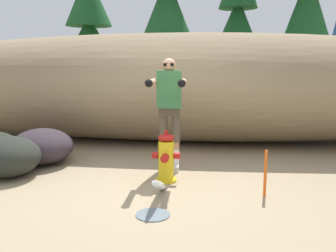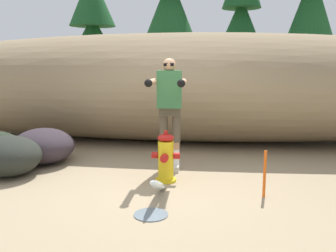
{
  "view_description": "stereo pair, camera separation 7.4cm",
  "coord_description": "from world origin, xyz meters",
  "px_view_note": "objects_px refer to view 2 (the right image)",
  "views": [
    {
      "loc": [
        0.75,
        -4.79,
        1.63
      ],
      "look_at": [
        0.13,
        0.49,
        0.75
      ],
      "focal_mm": 39.1,
      "sensor_mm": 36.0,
      "label": 1
    },
    {
      "loc": [
        0.82,
        -4.78,
        1.63
      ],
      "look_at": [
        0.13,
        0.49,
        0.75
      ],
      "focal_mm": 39.1,
      "sensor_mm": 36.0,
      "label": 2
    }
  ],
  "objects_px": {
    "boulder_mid": "(43,146)",
    "survey_stake": "(265,174)",
    "utility_worker": "(169,100)",
    "fire_hydrant": "(166,158)",
    "boulder_large": "(8,156)"
  },
  "relations": [
    {
      "from": "fire_hydrant",
      "to": "survey_stake",
      "type": "distance_m",
      "value": 1.39
    },
    {
      "from": "boulder_large",
      "to": "survey_stake",
      "type": "relative_size",
      "value": 1.71
    },
    {
      "from": "boulder_mid",
      "to": "survey_stake",
      "type": "relative_size",
      "value": 1.88
    },
    {
      "from": "fire_hydrant",
      "to": "boulder_large",
      "type": "xyz_separation_m",
      "value": [
        -2.38,
        -0.02,
        -0.04
      ]
    },
    {
      "from": "utility_worker",
      "to": "boulder_large",
      "type": "height_order",
      "value": "utility_worker"
    },
    {
      "from": "survey_stake",
      "to": "utility_worker",
      "type": "bearing_deg",
      "value": 143.27
    },
    {
      "from": "utility_worker",
      "to": "boulder_mid",
      "type": "relative_size",
      "value": 1.54
    },
    {
      "from": "utility_worker",
      "to": "boulder_large",
      "type": "distance_m",
      "value": 2.56
    },
    {
      "from": "boulder_large",
      "to": "boulder_mid",
      "type": "height_order",
      "value": "boulder_large"
    },
    {
      "from": "boulder_mid",
      "to": "fire_hydrant",
      "type": "bearing_deg",
      "value": -18.77
    },
    {
      "from": "fire_hydrant",
      "to": "boulder_large",
      "type": "height_order",
      "value": "fire_hydrant"
    },
    {
      "from": "fire_hydrant",
      "to": "boulder_large",
      "type": "relative_size",
      "value": 0.72
    },
    {
      "from": "utility_worker",
      "to": "boulder_mid",
      "type": "distance_m",
      "value": 2.34
    },
    {
      "from": "utility_worker",
      "to": "survey_stake",
      "type": "distance_m",
      "value": 1.84
    },
    {
      "from": "boulder_mid",
      "to": "survey_stake",
      "type": "distance_m",
      "value": 3.7
    }
  ]
}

